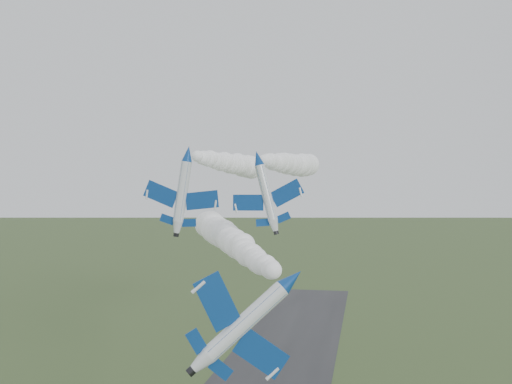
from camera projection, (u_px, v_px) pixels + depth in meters
jet_lead at (292, 279)px, 51.15m from camera, size 8.00×12.70×8.52m
smoke_trail_jet_lead at (231, 240)px, 83.19m from camera, size 29.30×55.31×4.99m
jet_pair_left at (188, 154)px, 83.42m from camera, size 11.12×13.48×3.55m
smoke_trail_jet_pair_left at (232, 163)px, 120.20m from camera, size 8.23×67.94×5.51m
jet_pair_right at (258, 158)px, 80.33m from camera, size 9.82×12.13×3.62m
smoke_trail_jet_pair_right at (292, 164)px, 115.79m from camera, size 7.40×67.09×5.49m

